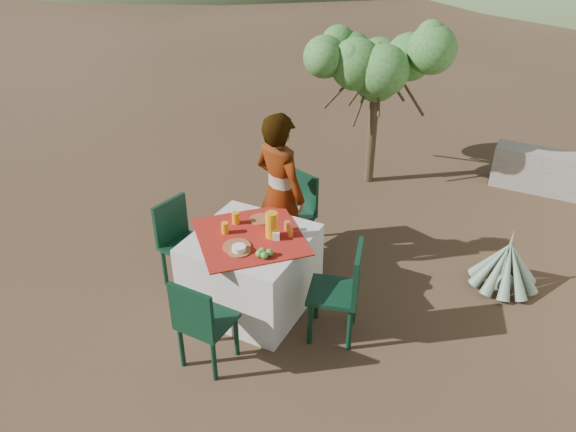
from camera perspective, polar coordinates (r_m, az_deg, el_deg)
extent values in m
plane|color=#352518|center=(6.08, -7.76, -4.88)|extent=(160.00, 160.00, 0.00)
cube|color=silver|center=(5.31, -3.74, -5.55)|extent=(1.02, 1.02, 0.75)
cube|color=#B02819|center=(5.09, -3.88, -2.08)|extent=(1.30, 1.30, 0.01)
cylinder|color=black|center=(6.14, -1.91, -1.72)|extent=(0.04, 0.04, 0.44)
cylinder|color=black|center=(5.93, 0.25, -2.96)|extent=(0.04, 0.04, 0.44)
cylinder|color=black|center=(6.33, 0.31, -0.61)|extent=(0.04, 0.04, 0.44)
cylinder|color=black|center=(6.13, 2.48, -1.76)|extent=(0.04, 0.04, 0.44)
cube|color=black|center=(6.01, 0.29, 0.03)|extent=(0.52, 0.52, 0.04)
cube|color=black|center=(6.01, 1.56, 2.58)|extent=(0.40, 0.17, 0.43)
cylinder|color=black|center=(4.87, -5.27, -11.94)|extent=(0.04, 0.04, 0.43)
cylinder|color=black|center=(5.02, -8.45, -10.66)|extent=(0.04, 0.04, 0.43)
cylinder|color=black|center=(4.68, -7.52, -14.27)|extent=(0.04, 0.04, 0.43)
cylinder|color=black|center=(4.84, -10.77, -12.83)|extent=(0.04, 0.04, 0.43)
cube|color=black|center=(4.70, -8.19, -10.47)|extent=(0.41, 0.41, 0.04)
cube|color=black|center=(4.45, -9.80, -9.55)|extent=(0.40, 0.05, 0.42)
cylinder|color=black|center=(5.54, -10.10, -6.22)|extent=(0.04, 0.04, 0.44)
cylinder|color=black|center=(5.73, -7.75, -4.65)|extent=(0.04, 0.04, 0.44)
cylinder|color=black|center=(5.75, -12.44, -4.99)|extent=(0.04, 0.04, 0.44)
cylinder|color=black|center=(5.93, -10.10, -3.52)|extent=(0.04, 0.04, 0.44)
cube|color=black|center=(5.61, -10.30, -2.99)|extent=(0.47, 0.47, 0.04)
cube|color=black|center=(5.61, -11.85, -0.36)|extent=(0.10, 0.41, 0.43)
cylinder|color=black|center=(5.21, 2.90, -8.33)|extent=(0.04, 0.04, 0.46)
cylinder|color=black|center=(4.95, 2.23, -10.80)|extent=(0.04, 0.04, 0.46)
cylinder|color=black|center=(5.18, 6.72, -8.78)|extent=(0.04, 0.04, 0.46)
cylinder|color=black|center=(4.92, 6.28, -11.29)|extent=(0.04, 0.04, 0.46)
cube|color=black|center=(4.92, 4.64, -7.74)|extent=(0.52, 0.52, 0.04)
cube|color=black|center=(4.76, 7.08, -5.70)|extent=(0.15, 0.42, 0.45)
imported|color=#8C6651|center=(5.60, -0.83, 2.31)|extent=(0.71, 0.58, 1.69)
cylinder|color=#4C3C26|center=(7.51, 8.54, 8.44)|extent=(0.12, 0.12, 1.42)
sphere|color=#255B21|center=(7.27, 8.98, 13.61)|extent=(0.61, 0.61, 0.61)
sphere|color=#255B21|center=(7.09, 13.44, 13.99)|extent=(0.57, 0.57, 0.57)
sphere|color=#255B21|center=(7.50, 5.54, 15.16)|extent=(0.53, 0.53, 0.53)
sphere|color=#255B21|center=(7.70, 11.26, 15.93)|extent=(0.55, 0.55, 0.55)
sphere|color=#255B21|center=(6.78, 7.97, 12.89)|extent=(0.49, 0.49, 0.49)
sphere|color=slate|center=(6.10, 20.91, -6.22)|extent=(0.22, 0.22, 0.22)
cone|color=slate|center=(5.94, 21.42, -3.95)|extent=(0.12, 0.12, 0.65)
cone|color=slate|center=(5.97, 22.63, -4.96)|extent=(0.40, 0.16, 0.55)
cone|color=slate|center=(6.04, 22.57, -4.47)|extent=(0.37, 0.27, 0.57)
cone|color=slate|center=(6.09, 22.03, -4.03)|extent=(0.24, 0.38, 0.57)
cone|color=slate|center=(6.10, 21.21, -3.78)|extent=(0.18, 0.39, 0.56)
cone|color=slate|center=(6.07, 20.43, -3.82)|extent=(0.34, 0.32, 0.57)
cone|color=slate|center=(6.00, 19.95, -4.14)|extent=(0.40, 0.16, 0.55)
cone|color=slate|center=(5.93, 19.98, -4.63)|extent=(0.37, 0.27, 0.57)
cone|color=slate|center=(5.87, 20.52, -5.09)|extent=(0.24, 0.38, 0.57)
cone|color=slate|center=(5.86, 21.37, -5.35)|extent=(0.18, 0.39, 0.56)
cone|color=slate|center=(5.90, 22.18, -5.30)|extent=(0.34, 0.32, 0.57)
cylinder|color=brown|center=(5.32, -2.76, -0.32)|extent=(0.22, 0.22, 0.01)
cylinder|color=brown|center=(4.94, -5.22, -3.09)|extent=(0.25, 0.25, 0.01)
cylinder|color=orange|center=(5.26, -5.33, -0.20)|extent=(0.07, 0.07, 0.11)
cylinder|color=orange|center=(5.12, -6.42, -1.20)|extent=(0.07, 0.07, 0.11)
cylinder|color=orange|center=(5.00, -1.68, -0.91)|extent=(0.11, 0.11, 0.25)
cylinder|color=brown|center=(4.88, -4.99, -3.57)|extent=(0.20, 0.20, 0.01)
cylinder|color=white|center=(4.86, -5.00, -3.30)|extent=(0.12, 0.12, 0.05)
cylinder|color=orange|center=(5.05, 0.24, -1.67)|extent=(0.05, 0.05, 0.08)
cylinder|color=orange|center=(5.14, -0.09, -1.00)|extent=(0.06, 0.06, 0.09)
cube|color=white|center=(5.00, -1.20, -2.07)|extent=(0.07, 0.06, 0.08)
sphere|color=#4D8B32|center=(4.82, -2.64, -3.57)|extent=(0.07, 0.07, 0.07)
sphere|color=#4D8B32|center=(4.80, -1.89, -3.72)|extent=(0.07, 0.07, 0.07)
sphere|color=#4D8B32|center=(4.76, -2.42, -4.01)|extent=(0.07, 0.07, 0.07)
sphere|color=#4D8B32|center=(4.78, -2.92, -3.86)|extent=(0.07, 0.07, 0.07)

